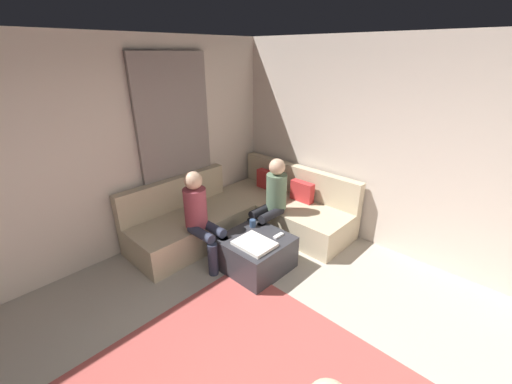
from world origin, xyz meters
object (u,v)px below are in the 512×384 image
coffee_mug (253,223)px  game_remote (278,236)px  ottoman (255,253)px  person_on_couch_back (272,199)px  person_on_couch_side (201,215)px  sectional_couch (245,214)px

coffee_mug → game_remote: 0.40m
coffee_mug → game_remote: size_ratio=0.63×
ottoman → person_on_couch_back: size_ratio=0.63×
coffee_mug → person_on_couch_side: person_on_couch_side is taller
person_on_couch_back → ottoman: bearing=113.9°
ottoman → coffee_mug: 0.38m
coffee_mug → person_on_couch_back: 0.47m
coffee_mug → person_on_couch_side: (-0.36, -0.54, 0.19)m
ottoman → game_remote: (0.18, 0.22, 0.22)m
ottoman → person_on_couch_side: (-0.58, -0.36, 0.45)m
person_on_couch_back → person_on_couch_side: (-0.31, -0.96, 0.00)m
game_remote → person_on_couch_back: 0.63m
coffee_mug → person_on_couch_back: size_ratio=0.08×
sectional_couch → person_on_couch_back: person_on_couch_back is taller
coffee_mug → game_remote: (0.40, 0.04, -0.04)m
sectional_couch → person_on_couch_back: (0.46, 0.06, 0.38)m
ottoman → sectional_couch: bearing=142.9°
sectional_couch → coffee_mug: 0.65m
ottoman → person_on_couch_side: bearing=-148.1°
person_on_couch_side → person_on_couch_back: bearing=162.2°
ottoman → game_remote: game_remote is taller
game_remote → person_on_couch_back: bearing=139.4°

